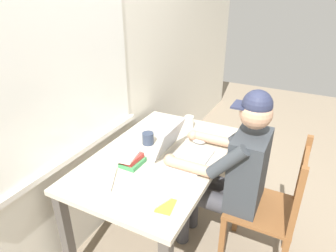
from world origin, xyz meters
name	(u,v)px	position (x,y,z in m)	size (l,w,h in m)	color
ground_plane	(161,231)	(0.00, 0.00, 0.00)	(8.00, 8.00, 0.00)	gray
back_wall	(94,63)	(-0.01, 0.49, 1.30)	(6.00, 0.08, 2.60)	silver
desk	(160,166)	(0.00, 0.00, 0.62)	(1.29, 0.81, 0.71)	#BCB29E
seated_person	(231,169)	(0.09, -0.48, 0.69)	(0.50, 0.60, 1.25)	#33383D
wooden_chair	(270,209)	(0.09, -0.76, 0.46)	(0.42, 0.42, 0.94)	brown
laptop	(183,150)	(0.04, -0.15, 0.77)	(0.33, 0.31, 0.22)	#ADAFB2
computer_mouse	(199,141)	(0.27, -0.18, 0.73)	(0.06, 0.10, 0.03)	#ADAFB2
coffee_mug_white	(189,122)	(0.48, -0.01, 0.76)	(0.11, 0.07, 0.10)	silver
coffee_mug_dark	(148,138)	(0.10, 0.15, 0.76)	(0.12, 0.08, 0.09)	#2D384C
book_stack_main	(131,159)	(-0.19, 0.11, 0.75)	(0.19, 0.15, 0.08)	#38844C
paper_pile_near_laptop	(100,179)	(-0.42, 0.18, 0.72)	(0.23, 0.17, 0.02)	silver
paper_pile_back_corner	(158,193)	(-0.37, -0.19, 0.72)	(0.24, 0.16, 0.01)	silver
landscape_photo_print	(166,206)	(-0.44, -0.28, 0.71)	(0.13, 0.09, 0.00)	gold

